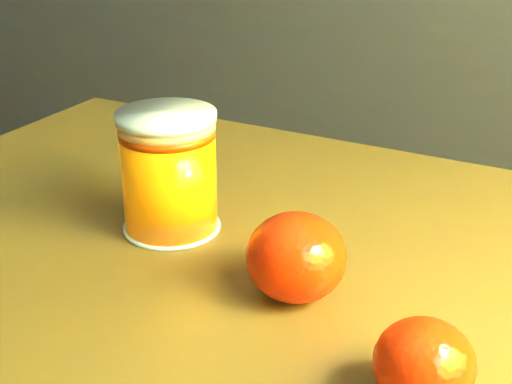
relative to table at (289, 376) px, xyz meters
The scene contains 5 objects.
kitchen_counter 1.62m from the table, 118.52° to the left, with size 3.15×0.60×0.90m, color #434347.
table is the anchor object (origin of this frame).
juice_glass 0.20m from the table, behind, with size 0.09×0.09×0.11m.
orange_front 0.12m from the table, 46.44° to the right, with size 0.08×0.08×0.07m, color #FF2805.
orange_back 0.19m from the table, 26.77° to the right, with size 0.06×0.06×0.05m, color #FF2805.
Camera 1 is at (1.02, -0.38, 0.99)m, focal length 50.00 mm.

